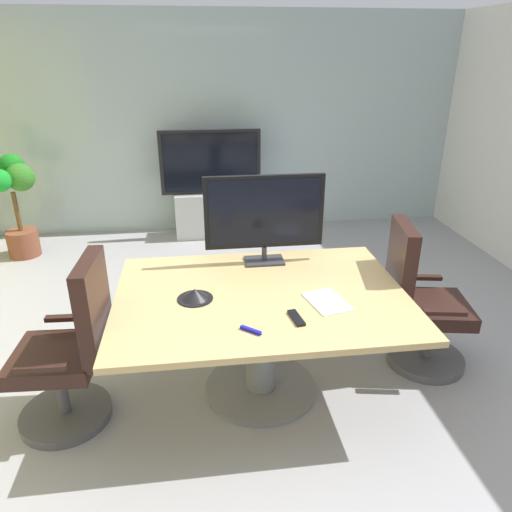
# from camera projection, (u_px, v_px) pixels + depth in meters

# --- Properties ---
(ground_plane) EXTENTS (7.70, 7.70, 0.00)m
(ground_plane) POSITION_uv_depth(u_px,v_px,m) (263.00, 384.00, 3.33)
(ground_plane) COLOR #99999E
(wall_back_glass_partition) EXTENTS (5.92, 0.10, 2.61)m
(wall_back_glass_partition) POSITION_uv_depth(u_px,v_px,m) (225.00, 125.00, 5.86)
(wall_back_glass_partition) COLOR #9EB2B7
(wall_back_glass_partition) RESTS_ON ground
(conference_table) EXTENTS (1.83, 1.32, 0.75)m
(conference_table) POSITION_uv_depth(u_px,v_px,m) (261.00, 318.00, 3.06)
(conference_table) COLOR tan
(conference_table) RESTS_ON ground
(office_chair_left) EXTENTS (0.61, 0.58, 1.09)m
(office_chair_left) POSITION_uv_depth(u_px,v_px,m) (72.00, 357.00, 2.85)
(office_chair_left) COLOR #4C4C51
(office_chair_left) RESTS_ON ground
(office_chair_right) EXTENTS (0.63, 0.61, 1.09)m
(office_chair_right) POSITION_uv_depth(u_px,v_px,m) (420.00, 309.00, 3.39)
(office_chair_right) COLOR #4C4C51
(office_chair_right) RESTS_ON ground
(tv_monitor) EXTENTS (0.84, 0.18, 0.64)m
(tv_monitor) POSITION_uv_depth(u_px,v_px,m) (264.00, 214.00, 3.30)
(tv_monitor) COLOR #333338
(tv_monitor) RESTS_ON conference_table
(wall_display_unit) EXTENTS (1.20, 0.36, 1.31)m
(wall_display_unit) POSITION_uv_depth(u_px,v_px,m) (212.00, 201.00, 5.85)
(wall_display_unit) COLOR #B7BABC
(wall_display_unit) RESTS_ON ground
(potted_plant) EXTENTS (0.57, 0.62, 1.28)m
(potted_plant) POSITION_uv_depth(u_px,v_px,m) (13.00, 195.00, 5.15)
(potted_plant) COLOR brown
(potted_plant) RESTS_ON ground
(conference_phone) EXTENTS (0.22, 0.22, 0.07)m
(conference_phone) POSITION_uv_depth(u_px,v_px,m) (195.00, 295.00, 2.91)
(conference_phone) COLOR black
(conference_phone) RESTS_ON conference_table
(remote_control) EXTENTS (0.08, 0.18, 0.02)m
(remote_control) POSITION_uv_depth(u_px,v_px,m) (296.00, 318.00, 2.70)
(remote_control) COLOR black
(remote_control) RESTS_ON conference_table
(whiteboard_marker) EXTENTS (0.11, 0.10, 0.02)m
(whiteboard_marker) POSITION_uv_depth(u_px,v_px,m) (251.00, 330.00, 2.58)
(whiteboard_marker) COLOR #1919A5
(whiteboard_marker) RESTS_ON conference_table
(paper_notepad) EXTENTS (0.27, 0.34, 0.01)m
(paper_notepad) POSITION_uv_depth(u_px,v_px,m) (327.00, 302.00, 2.88)
(paper_notepad) COLOR white
(paper_notepad) RESTS_ON conference_table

